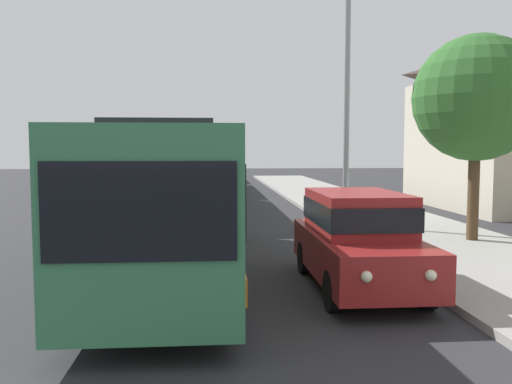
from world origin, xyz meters
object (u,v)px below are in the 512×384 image
bus_fourth_in_line (203,161)px  bus_tail_end (206,157)px  white_suv (358,236)px  streetlamp_mid (347,67)px  bus_middle (200,165)px  bus_lead (173,197)px  box_truck_oncoming (180,157)px  roadside_tree (476,99)px  bus_second_in_line (193,173)px  bus_rear (205,159)px

bus_fourth_in_line → bus_tail_end: 24.72m
white_suv → streetlamp_mid: 9.08m
bus_middle → bus_fourth_in_line: bearing=90.0°
bus_lead → white_suv: (3.70, -1.58, -0.66)m
bus_middle → bus_fourth_in_line: size_ratio=1.15×
bus_tail_end → box_truck_oncoming: bearing=-131.6°
bus_tail_end → roadside_tree: bearing=-82.0°
bus_middle → white_suv: bearing=-82.0°
white_suv → box_truck_oncoming: bearing=96.7°
streetlamp_mid → bus_second_in_line: bearing=131.7°
box_truck_oncoming → white_suv: bearing=-83.3°
white_suv → bus_tail_end: bearing=93.3°
bus_second_in_line → streetlamp_mid: (5.40, -6.05, 3.82)m
bus_rear → streetlamp_mid: size_ratio=1.17×
bus_middle → bus_rear: bearing=90.0°
streetlamp_mid → bus_middle: bearing=106.2°
bus_lead → bus_tail_end: size_ratio=0.90×
bus_second_in_line → streetlamp_mid: 8.96m
bus_fourth_in_line → streetlamp_mid: 31.93m
bus_second_in_line → bus_fourth_in_line: bearing=90.0°
bus_lead → roadside_tree: 9.11m
bus_middle → bus_tail_end: 37.33m
bus_lead → bus_second_in_line: bearing=90.0°
streetlamp_mid → roadside_tree: streetlamp_mid is taller
bus_lead → streetlamp_mid: (5.40, 6.14, 3.82)m
bus_tail_end → streetlamp_mid: 56.36m
roadside_tree → streetlamp_mid: bearing=131.4°
bus_tail_end → bus_second_in_line: bearing=-90.0°
bus_tail_end → streetlamp_mid: (5.40, -55.97, 3.82)m
white_suv → streetlamp_mid: bearing=77.6°
bus_lead → white_suv: bus_lead is taller
bus_tail_end → roadside_tree: roadside_tree is taller
bus_lead → bus_fourth_in_line: size_ratio=1.03×
bus_lead → bus_middle: 24.78m
bus_lead → box_truck_oncoming: bearing=93.2°
bus_middle → white_suv: size_ratio=2.62×
bus_second_in_line → roadside_tree: size_ratio=2.05×
bus_lead → box_truck_oncoming: 58.48m
bus_tail_end → roadside_tree: (8.29, -59.24, 2.47)m
bus_fourth_in_line → roadside_tree: size_ratio=1.82×
bus_middle → bus_tail_end: size_ratio=1.01×
streetlamp_mid → roadside_tree: (2.89, -3.27, -1.34)m
bus_lead → bus_rear: 49.85m
bus_fourth_in_line → streetlamp_mid: bearing=-80.2°
bus_tail_end → roadside_tree: size_ratio=2.08×
box_truck_oncoming → streetlamp_mid: (8.70, -52.24, 3.80)m
bus_fourth_in_line → bus_tail_end: same height
bus_tail_end → streetlamp_mid: size_ratio=1.36×
bus_middle → bus_tail_end: bearing=90.0°
bus_middle → roadside_tree: 23.56m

